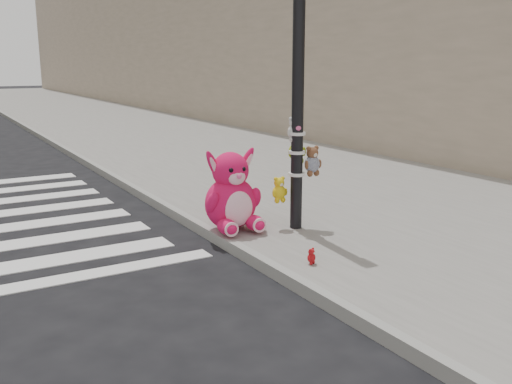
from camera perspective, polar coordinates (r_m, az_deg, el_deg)
ground at (r=5.31m, az=-8.74°, el=-13.77°), size 120.00×120.00×0.00m
sidewalk_near at (r=16.08m, az=-5.49°, el=4.56°), size 7.00×80.00×0.14m
curb_edge at (r=14.98m, az=-17.55°, el=3.41°), size 0.12×80.00×0.15m
bld_near at (r=27.44m, az=-4.08°, el=18.30°), size 5.00×60.00×10.00m
signal_pole at (r=7.63m, az=4.24°, el=8.38°), size 0.68×0.50×4.00m
pink_bunny at (r=7.68m, az=-2.45°, el=-0.45°), size 0.80×0.84×1.13m
red_teddy at (r=6.48m, az=5.56°, el=-6.40°), size 0.15×0.13×0.19m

